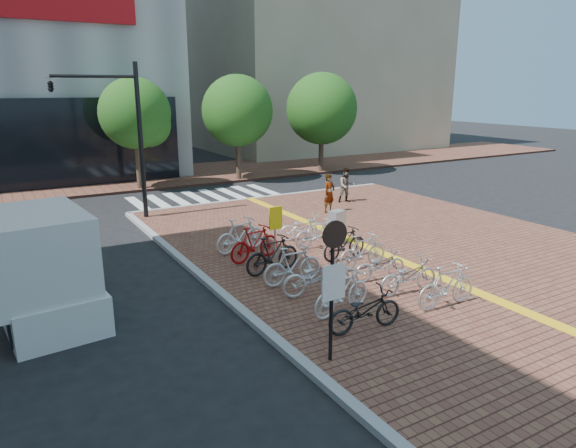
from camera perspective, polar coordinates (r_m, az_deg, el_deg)
ground at (r=15.10m, az=9.03°, el=-6.80°), size 120.00×120.00×0.00m
kerb_west at (r=9.40m, az=9.25°, el=-20.88°), size 0.25×34.00×0.15m
kerb_north at (r=26.32m, az=-2.38°, el=2.95°), size 14.00×0.25×0.15m
far_sidewalk at (r=33.48m, az=-14.26°, el=5.10°), size 70.00×8.00×0.15m
building_beige at (r=50.70m, az=2.16°, el=18.86°), size 20.00×18.00×18.00m
crosswalk at (r=27.11m, az=-9.05°, el=2.98°), size 7.50×4.00×0.01m
street_trees at (r=31.56m, az=-3.85°, el=12.30°), size 16.20×4.60×6.35m
bike_0 at (r=11.95m, az=8.52°, el=-9.45°), size 1.94×0.84×0.99m
bike_1 at (r=12.69m, az=6.01°, el=-7.57°), size 1.91×0.83×1.11m
bike_2 at (r=13.77m, az=3.23°, el=-5.83°), size 2.05×1.02×1.03m
bike_3 at (r=14.46m, az=0.50°, el=-4.60°), size 1.86×0.55×1.12m
bike_4 at (r=15.33m, az=-1.73°, el=-3.39°), size 1.96×0.79×1.14m
bike_5 at (r=16.44m, az=-3.73°, el=-2.14°), size 1.98×0.91×1.15m
bike_6 at (r=17.34m, az=-5.30°, el=-1.21°), size 2.02×0.93×1.17m
bike_7 at (r=13.60m, az=17.24°, el=-6.59°), size 1.88×0.59×1.12m
bike_8 at (r=14.25m, az=13.24°, el=-5.62°), size 1.89×0.77×0.97m
bike_9 at (r=15.05m, az=10.20°, el=-4.51°), size 1.73×0.73×0.88m
bike_10 at (r=15.88m, az=8.33°, el=-3.00°), size 1.83×0.59×1.09m
bike_11 at (r=16.65m, az=6.30°, el=-2.12°), size 1.81×0.69×1.06m
bike_12 at (r=17.73m, az=3.29°, el=-1.04°), size 1.75×0.60×1.04m
bike_13 at (r=18.68m, az=1.67°, el=-0.36°), size 1.85×0.96×0.92m
pedestrian_a at (r=22.78m, az=4.61°, el=3.41°), size 0.70×0.54×1.71m
pedestrian_b at (r=24.92m, az=6.50°, el=4.30°), size 0.96×0.85×1.65m
utility_box at (r=18.31m, az=5.42°, el=-0.33°), size 0.62×0.51×1.18m
yellow_sign at (r=16.46m, az=-1.39°, el=0.16°), size 0.47×0.11×1.72m
notice_sign at (r=10.09m, az=5.04°, el=-5.60°), size 0.55×0.12×2.96m
traffic_light_pole at (r=21.98m, az=-20.06°, el=11.51°), size 3.43×1.32×6.39m
box_truck at (r=14.17m, az=-25.84°, el=-3.98°), size 2.55×5.01×2.79m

